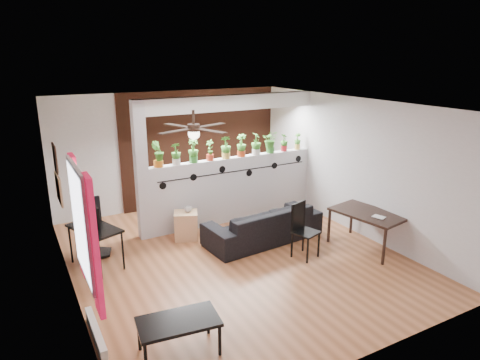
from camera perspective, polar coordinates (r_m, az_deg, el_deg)
The scene contains 31 objects.
room_shell at distance 7.05m, azimuth -0.88°, elevation -0.57°, with size 6.30×7.10×2.90m.
partition_wall at distance 8.86m, azimuth -0.82°, elevation -1.21°, with size 3.60×0.18×1.35m, color #BCBCC1.
ceiling_header at distance 8.49m, azimuth -0.87°, elevation 10.29°, with size 3.60×0.18×0.30m, color silver.
pier_column at distance 8.00m, azimuth -13.01°, elevation 1.09°, with size 0.22×0.20×2.60m, color #BCBCC1.
brick_panel at distance 9.98m, azimuth -4.81°, elevation 4.48°, with size 3.90×0.05×2.60m, color #A34E2F.
vine_decal at distance 8.66m, azimuth -0.54°, elevation 1.18°, with size 3.31×0.01×0.30m.
window_assembly at distance 5.14m, azimuth -20.26°, elevation -5.77°, with size 0.09×1.30×1.55m.
baseboard_heater at distance 5.81m, azimuth -18.64°, elevation -18.83°, with size 0.08×1.00×0.18m, color silver.
corkboard at distance 7.22m, azimuth -23.01°, elevation -1.09°, with size 0.03×0.60×0.45m, color #9D744C.
framed_art at distance 7.05m, azimuth -23.44°, elevation 2.68°, with size 0.03×0.34×0.44m.
ceiling_fan at distance 6.22m, azimuth -6.18°, elevation 6.64°, with size 1.19×1.19×0.43m.
potted_plant_0 at distance 8.02m, azimuth -10.89°, elevation 3.50°, with size 0.30×0.26×0.48m.
potted_plant_1 at distance 8.14m, azimuth -8.53°, elevation 3.58°, with size 0.22×0.18×0.42m.
potted_plant_2 at distance 8.26m, azimuth -6.25°, elevation 3.95°, with size 0.25×0.21×0.45m.
potted_plant_3 at distance 8.40m, azimuth -4.03°, elevation 4.09°, with size 0.25×0.26×0.41m.
potted_plant_4 at distance 8.54m, azimuth -1.89°, elevation 4.49°, with size 0.27×0.24×0.46m.
potted_plant_5 at distance 8.70m, azimuth 0.18°, elevation 4.72°, with size 0.30×0.30×0.46m.
potted_plant_6 at distance 8.88m, azimuth 2.17°, elevation 4.93°, with size 0.27×0.29×0.46m.
potted_plant_7 at distance 9.06m, azimuth 4.08°, elevation 5.17°, with size 0.31×0.30×0.47m.
potted_plant_8 at distance 9.26m, azimuth 5.92°, elevation 5.09°, with size 0.19×0.22×0.38m.
potted_plant_9 at distance 9.46m, azimuth 7.68°, elevation 5.22°, with size 0.21×0.22×0.36m.
sofa at distance 8.02m, azimuth 3.10°, elevation -5.94°, with size 2.12×0.83×0.62m, color black.
cube_shelf at distance 8.16m, azimuth -7.19°, elevation -6.02°, with size 0.43×0.38×0.53m, color tan.
cup at distance 8.06m, azimuth -6.94°, elevation -3.88°, with size 0.14×0.14×0.11m, color gray.
computer_desk at distance 7.33m, azimuth -18.82°, elevation -6.46°, with size 0.81×1.06×0.69m.
monitor at distance 7.41m, azimuth -19.15°, elevation -4.87°, with size 0.06×0.35×0.20m, color black.
office_chair at distance 7.83m, azimuth -18.80°, elevation -6.46°, with size 0.51×0.52×0.98m.
dining_table at distance 7.93m, azimuth 16.67°, elevation -4.63°, with size 0.96×1.35×0.67m.
book at distance 7.65m, azimuth 17.78°, elevation -4.88°, with size 0.15×0.20×0.02m, color gray.
folding_chair at distance 7.39m, azimuth 8.25°, elevation -5.97°, with size 0.49×0.49×0.96m.
coffee_table at distance 5.23m, azimuth -8.21°, elevation -18.43°, with size 0.98×0.62×0.43m.
Camera 1 is at (-3.14, -5.96, 3.37)m, focal length 32.00 mm.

